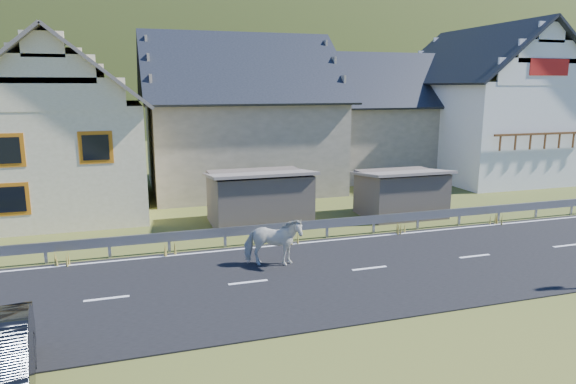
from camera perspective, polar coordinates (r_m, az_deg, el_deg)
name	(u,v)px	position (r m, az deg, el deg)	size (l,w,h in m)	color
ground	(369,270)	(16.90, 9.03, -8.51)	(160.00, 160.00, 0.00)	#34411B
road	(369,269)	(16.89, 9.03, -8.45)	(60.00, 7.00, 0.04)	black
lane_markings	(369,268)	(16.88, 9.03, -8.37)	(60.00, 6.60, 0.01)	silver
guardrail	(327,224)	(19.92, 4.38, -3.56)	(28.10, 0.09, 0.75)	#93969B
shed_left	(259,199)	(21.80, -3.25, -0.75)	(4.30, 3.30, 2.40)	brown
shed_right	(401,194)	(23.78, 12.42, -0.21)	(3.80, 2.90, 2.20)	brown
house_cream	(63,117)	(26.33, -23.76, 7.59)	(7.80, 9.80, 8.30)	#FFEDBC
house_stone_a	(239,107)	(29.82, -5.52, 9.42)	(10.80, 9.80, 8.90)	gray
house_stone_b	(380,110)	(35.14, 10.14, 8.98)	(9.80, 8.80, 8.10)	gray
house_white	(486,98)	(35.85, 21.13, 9.76)	(8.80, 10.80, 9.70)	white
mountain	(163,157)	(196.23, -13.76, 3.82)	(440.00, 280.00, 260.00)	#263413
horse	(273,242)	(16.68, -1.68, -5.58)	(1.90, 0.86, 1.60)	beige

